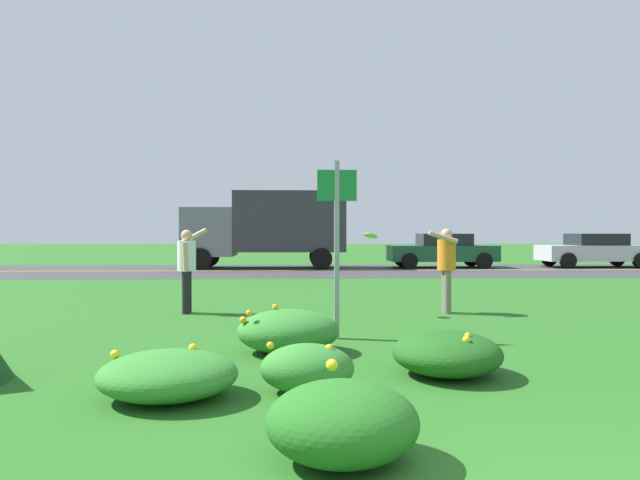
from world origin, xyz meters
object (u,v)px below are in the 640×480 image
Objects in this scene: car_silver_leftmost at (594,250)px; car_dark_green_center_left at (442,250)px; person_catcher_orange_shirt at (446,263)px; box_truck_gray at (268,225)px; sign_post_near_path at (337,231)px; frisbee_lime at (371,236)px; person_thrower_white_shirt at (187,263)px.

car_dark_green_center_left is at bearing 180.00° from car_silver_leftmost.
person_catcher_orange_shirt is 16.81m from car_silver_leftmost.
car_dark_green_center_left is at bearing 75.93° from person_catcher_orange_shirt.
box_truck_gray reaches higher than car_dark_green_center_left.
sign_post_near_path is 1.60× the size of person_catcher_orange_shirt.
frisbee_lime is 14.59m from car_dark_green_center_left.
sign_post_near_path is at bearing -109.35° from car_dark_green_center_left.
box_truck_gray is at bearing 180.00° from car_dark_green_center_left.
car_silver_leftmost is at bearing 53.47° from person_catcher_orange_shirt.
car_silver_leftmost is 1.00× the size of car_dark_green_center_left.
frisbee_lime is 0.04× the size of box_truck_gray.
frisbee_lime is 13.99m from box_truck_gray.
frisbee_lime reaches higher than car_silver_leftmost.
sign_post_near_path reaches higher than car_dark_green_center_left.
car_dark_green_center_left is at bearing 58.29° from person_thrower_white_shirt.
car_dark_green_center_left is (4.84, 13.75, -0.72)m from frisbee_lime.
car_dark_green_center_left is at bearing 0.00° from box_truck_gray.
person_thrower_white_shirt is at bearing -121.71° from car_dark_green_center_left.
frisbee_lime is (0.78, 2.24, -0.08)m from sign_post_near_path.
person_catcher_orange_shirt is 0.35× the size of car_dark_green_center_left.
sign_post_near_path is 3.38m from person_catcher_orange_shirt.
person_catcher_orange_shirt is at bearing 48.01° from sign_post_near_path.
sign_post_near_path is 16.09m from box_truck_gray.
person_catcher_orange_shirt is (4.86, -0.17, 0.01)m from person_thrower_white_shirt.
person_catcher_orange_shirt is (2.23, 2.48, -0.59)m from sign_post_near_path.
box_truck_gray is (-14.01, 0.00, 1.06)m from car_silver_leftmost.
car_silver_leftmost is at bearing 52.57° from sign_post_near_path.
frisbee_lime is 0.06× the size of car_silver_leftmost.
car_silver_leftmost and car_dark_green_center_left have the same top height.
frisbee_lime is at bearing -109.39° from car_dark_green_center_left.
sign_post_near_path is 0.38× the size of box_truck_gray.
sign_post_near_path is 20.15m from car_silver_leftmost.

